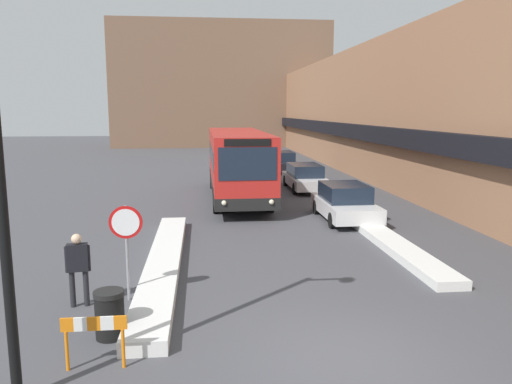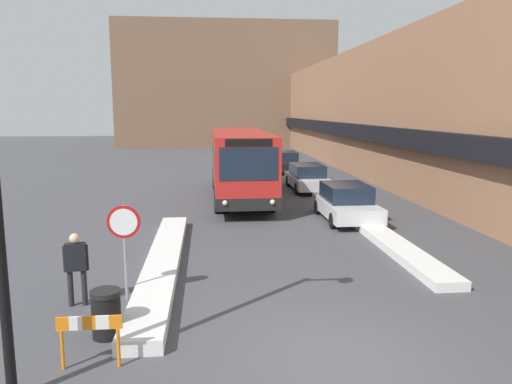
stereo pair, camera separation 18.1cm
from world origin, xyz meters
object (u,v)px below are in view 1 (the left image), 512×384
object	(u,v)px
parked_car_back	(282,162)
street_lamp	(12,104)
pedestrian	(78,263)
trash_bin	(110,314)
city_bus	(238,162)
parked_car_front	(345,202)
parked_car_middle	(305,177)
construction_barricade	(94,332)
stop_sign	(126,232)

from	to	relation	value
parked_car_back	street_lamp	world-z (taller)	street_lamp
pedestrian	trash_bin	xyz separation A→B (m)	(0.97, -1.69, -0.53)
city_bus	parked_car_front	bearing A→B (deg)	-53.93
parked_car_middle	trash_bin	xyz separation A→B (m)	(-7.51, -17.66, -0.23)
parked_car_front	parked_car_middle	xyz separation A→B (m)	(-0.00, 7.86, -0.01)
street_lamp	construction_barricade	distance (m)	3.97
stop_sign	street_lamp	xyz separation A→B (m)	(-0.85, -3.99, 2.84)
city_bus	trash_bin	size ratio (longest dim) A/B	11.90
city_bus	parked_car_front	distance (m)	6.78
parked_car_front	stop_sign	size ratio (longest dim) A/B	1.88
parked_car_front	pedestrian	world-z (taller)	pedestrian
city_bus	stop_sign	distance (m)	13.72
trash_bin	parked_car_middle	bearing A→B (deg)	66.95
parked_car_back	construction_barricade	xyz separation A→B (m)	(-7.55, -26.95, -0.07)
stop_sign	parked_car_front	bearing A→B (deg)	46.58
city_bus	street_lamp	xyz separation A→B (m)	(-4.35, -17.25, 2.65)
construction_barricade	parked_car_front	bearing A→B (deg)	55.54
parked_car_front	construction_barricade	xyz separation A→B (m)	(-7.55, -11.00, -0.06)
city_bus	parked_car_back	bearing A→B (deg)	69.53
parked_car_front	parked_car_back	size ratio (longest dim) A/B	0.93
city_bus	stop_sign	size ratio (longest dim) A/B	5.04
pedestrian	parked_car_front	bearing A→B (deg)	35.71
parked_car_front	parked_car_middle	world-z (taller)	parked_car_front
stop_sign	construction_barricade	xyz separation A→B (m)	(-0.11, -3.14, -0.96)
city_bus	pedestrian	bearing A→B (deg)	-108.59
parked_car_middle	parked_car_back	size ratio (longest dim) A/B	1.07
trash_bin	pedestrian	bearing A→B (deg)	119.79
parked_car_front	pedestrian	distance (m)	11.74
parked_car_middle	trash_bin	bearing A→B (deg)	-113.05
parked_car_middle	trash_bin	size ratio (longest dim) A/B	5.10
parked_car_middle	stop_sign	world-z (taller)	stop_sign
parked_car_back	street_lamp	distance (m)	29.24
parked_car_back	stop_sign	world-z (taller)	stop_sign
parked_car_front	parked_car_back	world-z (taller)	parked_car_back
construction_barricade	street_lamp	bearing A→B (deg)	-131.05
parked_car_middle	street_lamp	distance (m)	21.71
parked_car_front	construction_barricade	distance (m)	13.34
pedestrian	street_lamp	bearing A→B (deg)	-95.02
pedestrian	trash_bin	size ratio (longest dim) A/B	1.77
stop_sign	city_bus	bearing A→B (deg)	75.22
stop_sign	street_lamp	size ratio (longest dim) A/B	0.31
parked_car_front	city_bus	bearing A→B (deg)	126.07
parked_car_middle	construction_barricade	world-z (taller)	parked_car_middle
parked_car_back	pedestrian	distance (m)	25.51
parked_car_middle	trash_bin	distance (m)	19.19
trash_bin	parked_car_front	bearing A→B (deg)	52.52
parked_car_front	trash_bin	world-z (taller)	parked_car_front
trash_bin	construction_barricade	bearing A→B (deg)	-91.63
city_bus	parked_car_middle	size ratio (longest dim) A/B	2.33
pedestrian	construction_barricade	world-z (taller)	pedestrian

